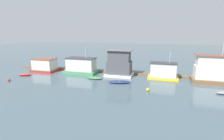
{
  "coord_description": "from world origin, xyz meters",
  "views": [
    {
      "loc": [
        9.74,
        -35.24,
        9.39
      ],
      "look_at": [
        0.0,
        -1.0,
        1.4
      ],
      "focal_mm": 28.0,
      "sensor_mm": 36.0,
      "label": 1
    }
  ],
  "objects_px": {
    "dinghy_navy": "(119,82)",
    "houseboat_brown": "(212,70)",
    "houseboat_yellow": "(163,71)",
    "buoy_yellow": "(148,90)",
    "mooring_post_near_left": "(211,76)",
    "houseboat_red": "(45,65)",
    "dinghy_red": "(25,74)",
    "houseboat_green": "(81,66)",
    "dinghy_green": "(95,78)",
    "mooring_post_centre": "(96,68)",
    "houseboat_white": "(119,64)",
    "buoy_red": "(9,80)"
  },
  "relations": [
    {
      "from": "dinghy_red",
      "to": "buoy_yellow",
      "type": "bearing_deg",
      "value": -6.41
    },
    {
      "from": "mooring_post_near_left",
      "to": "buoy_yellow",
      "type": "distance_m",
      "value": 15.0
    },
    {
      "from": "houseboat_green",
      "to": "houseboat_yellow",
      "type": "bearing_deg",
      "value": 0.2
    },
    {
      "from": "dinghy_red",
      "to": "mooring_post_centre",
      "type": "xyz_separation_m",
      "value": [
        13.59,
        6.94,
        0.76
      ]
    },
    {
      "from": "houseboat_brown",
      "to": "mooring_post_centre",
      "type": "relative_size",
      "value": 4.33
    },
    {
      "from": "houseboat_green",
      "to": "houseboat_white",
      "type": "distance_m",
      "value": 8.95
    },
    {
      "from": "houseboat_brown",
      "to": "mooring_post_near_left",
      "type": "relative_size",
      "value": 5.95
    },
    {
      "from": "dinghy_navy",
      "to": "mooring_post_centre",
      "type": "relative_size",
      "value": 2.02
    },
    {
      "from": "mooring_post_centre",
      "to": "houseboat_green",
      "type": "bearing_deg",
      "value": -152.7
    },
    {
      "from": "dinghy_red",
      "to": "houseboat_green",
      "type": "bearing_deg",
      "value": 27.0
    },
    {
      "from": "houseboat_green",
      "to": "houseboat_brown",
      "type": "relative_size",
      "value": 0.82
    },
    {
      "from": "mooring_post_centre",
      "to": "buoy_red",
      "type": "distance_m",
      "value": 17.52
    },
    {
      "from": "houseboat_red",
      "to": "buoy_red",
      "type": "xyz_separation_m",
      "value": [
        -1.16,
        -9.34,
        -1.18
      ]
    },
    {
      "from": "houseboat_yellow",
      "to": "houseboat_white",
      "type": "bearing_deg",
      "value": -178.46
    },
    {
      "from": "houseboat_green",
      "to": "houseboat_red",
      "type": "bearing_deg",
      "value": -176.26
    },
    {
      "from": "houseboat_yellow",
      "to": "dinghy_red",
      "type": "distance_m",
      "value": 29.12
    },
    {
      "from": "mooring_post_near_left",
      "to": "buoy_red",
      "type": "relative_size",
      "value": 2.85
    },
    {
      "from": "houseboat_red",
      "to": "houseboat_brown",
      "type": "xyz_separation_m",
      "value": [
        35.7,
        0.47,
        0.88
      ]
    },
    {
      "from": "houseboat_yellow",
      "to": "buoy_yellow",
      "type": "relative_size",
      "value": 11.09
    },
    {
      "from": "dinghy_green",
      "to": "mooring_post_centre",
      "type": "xyz_separation_m",
      "value": [
        -1.86,
        5.35,
        0.82
      ]
    },
    {
      "from": "houseboat_red",
      "to": "buoy_yellow",
      "type": "height_order",
      "value": "houseboat_red"
    },
    {
      "from": "houseboat_green",
      "to": "mooring_post_near_left",
      "type": "xyz_separation_m",
      "value": [
        26.84,
        1.49,
        -0.87
      ]
    },
    {
      "from": "houseboat_red",
      "to": "mooring_post_centre",
      "type": "relative_size",
      "value": 2.78
    },
    {
      "from": "houseboat_brown",
      "to": "buoy_red",
      "type": "bearing_deg",
      "value": -165.1
    },
    {
      "from": "dinghy_navy",
      "to": "houseboat_brown",
      "type": "bearing_deg",
      "value": 17.71
    },
    {
      "from": "houseboat_yellow",
      "to": "mooring_post_near_left",
      "type": "distance_m",
      "value": 9.13
    },
    {
      "from": "houseboat_white",
      "to": "houseboat_brown",
      "type": "height_order",
      "value": "houseboat_brown"
    },
    {
      "from": "houseboat_yellow",
      "to": "houseboat_green",
      "type": "bearing_deg",
      "value": -179.8
    },
    {
      "from": "houseboat_red",
      "to": "buoy_yellow",
      "type": "distance_m",
      "value": 26.02
    },
    {
      "from": "dinghy_navy",
      "to": "mooring_post_near_left",
      "type": "height_order",
      "value": "mooring_post_near_left"
    },
    {
      "from": "buoy_red",
      "to": "buoy_yellow",
      "type": "xyz_separation_m",
      "value": [
        25.95,
        1.53,
        0.0
      ]
    },
    {
      "from": "houseboat_white",
      "to": "mooring_post_centre",
      "type": "bearing_deg",
      "value": 164.52
    },
    {
      "from": "mooring_post_near_left",
      "to": "dinghy_navy",
      "type": "bearing_deg",
      "value": -157.72
    },
    {
      "from": "houseboat_brown",
      "to": "buoy_red",
      "type": "relative_size",
      "value": 16.95
    },
    {
      "from": "dinghy_red",
      "to": "dinghy_navy",
      "type": "relative_size",
      "value": 0.71
    },
    {
      "from": "houseboat_red",
      "to": "houseboat_brown",
      "type": "relative_size",
      "value": 0.64
    },
    {
      "from": "houseboat_green",
      "to": "buoy_red",
      "type": "height_order",
      "value": "houseboat_green"
    },
    {
      "from": "houseboat_yellow",
      "to": "dinghy_green",
      "type": "relative_size",
      "value": 1.78
    },
    {
      "from": "houseboat_yellow",
      "to": "dinghy_red",
      "type": "relative_size",
      "value": 1.98
    },
    {
      "from": "houseboat_white",
      "to": "mooring_post_centre",
      "type": "xyz_separation_m",
      "value": [
        -6.02,
        1.67,
        -1.48
      ]
    },
    {
      "from": "dinghy_red",
      "to": "dinghy_navy",
      "type": "bearing_deg",
      "value": 0.32
    },
    {
      "from": "houseboat_red",
      "to": "dinghy_red",
      "type": "bearing_deg",
      "value": -107.11
    },
    {
      "from": "houseboat_red",
      "to": "dinghy_red",
      "type": "relative_size",
      "value": 1.94
    },
    {
      "from": "houseboat_white",
      "to": "dinghy_green",
      "type": "xyz_separation_m",
      "value": [
        -4.16,
        -3.69,
        -2.3
      ]
    },
    {
      "from": "houseboat_white",
      "to": "dinghy_red",
      "type": "distance_m",
      "value": 20.43
    },
    {
      "from": "houseboat_white",
      "to": "dinghy_navy",
      "type": "bearing_deg",
      "value": -76.15
    },
    {
      "from": "mooring_post_near_left",
      "to": "buoy_yellow",
      "type": "bearing_deg",
      "value": -138.69
    },
    {
      "from": "mooring_post_centre",
      "to": "mooring_post_near_left",
      "type": "xyz_separation_m",
      "value": [
        23.96,
        0.0,
        -0.28
      ]
    },
    {
      "from": "houseboat_red",
      "to": "houseboat_yellow",
      "type": "height_order",
      "value": "houseboat_yellow"
    },
    {
      "from": "houseboat_white",
      "to": "dinghy_navy",
      "type": "height_order",
      "value": "houseboat_white"
    }
  ]
}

